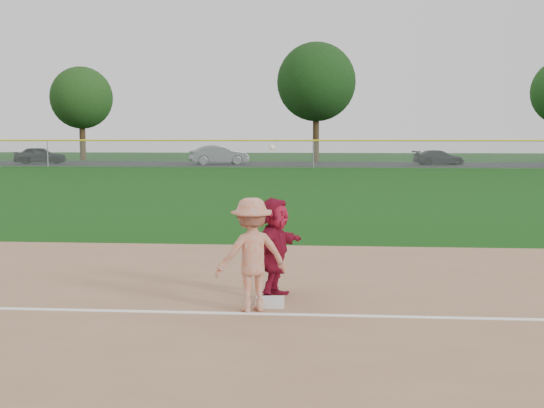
# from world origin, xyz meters

# --- Properties ---
(ground) EXTENTS (160.00, 160.00, 0.00)m
(ground) POSITION_xyz_m (0.00, 0.00, 0.00)
(ground) COLOR #0E3B0B
(ground) RESTS_ON ground
(foul_line) EXTENTS (60.00, 0.10, 0.01)m
(foul_line) POSITION_xyz_m (0.00, -0.80, 0.03)
(foul_line) COLOR white
(foul_line) RESTS_ON infield_dirt
(parking_asphalt) EXTENTS (120.00, 10.00, 0.01)m
(parking_asphalt) POSITION_xyz_m (0.00, 46.00, 0.01)
(parking_asphalt) COLOR black
(parking_asphalt) RESTS_ON ground
(first_base) EXTENTS (0.43, 0.43, 0.09)m
(first_base) POSITION_xyz_m (0.11, -0.30, 0.07)
(first_base) COLOR silver
(first_base) RESTS_ON infield_dirt
(base_runner) EXTENTS (0.79, 1.47, 1.51)m
(base_runner) POSITION_xyz_m (0.15, 0.20, 0.78)
(base_runner) COLOR maroon
(base_runner) RESTS_ON infield_dirt
(car_left) EXTENTS (4.42, 2.71, 1.41)m
(car_left) POSITION_xyz_m (-22.73, 45.01, 0.71)
(car_left) COLOR black
(car_left) RESTS_ON parking_asphalt
(car_mid) EXTENTS (4.96, 3.11, 1.54)m
(car_mid) POSITION_xyz_m (-7.72, 44.78, 0.78)
(car_mid) COLOR slate
(car_mid) RESTS_ON parking_asphalt
(car_right) EXTENTS (4.31, 2.47, 1.18)m
(car_right) POSITION_xyz_m (9.87, 45.26, 0.60)
(car_right) COLOR black
(car_right) RESTS_ON parking_asphalt
(first_base_play) EXTENTS (1.17, 1.02, 2.30)m
(first_base_play) POSITION_xyz_m (-0.12, -0.62, 0.81)
(first_base_play) COLOR #A3A3A5
(first_base_play) RESTS_ON infield_dirt
(outfield_fence) EXTENTS (110.00, 0.12, 110.00)m
(outfield_fence) POSITION_xyz_m (0.00, 40.00, 1.96)
(outfield_fence) COLOR #999EA0
(outfield_fence) RESTS_ON ground
(tree_1) EXTENTS (5.80, 5.80, 8.75)m
(tree_1) POSITION_xyz_m (-22.00, 53.00, 5.83)
(tree_1) COLOR #352513
(tree_1) RESTS_ON ground
(tree_2) EXTENTS (7.00, 7.00, 10.58)m
(tree_2) POSITION_xyz_m (0.00, 51.50, 7.06)
(tree_2) COLOR #322312
(tree_2) RESTS_ON ground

